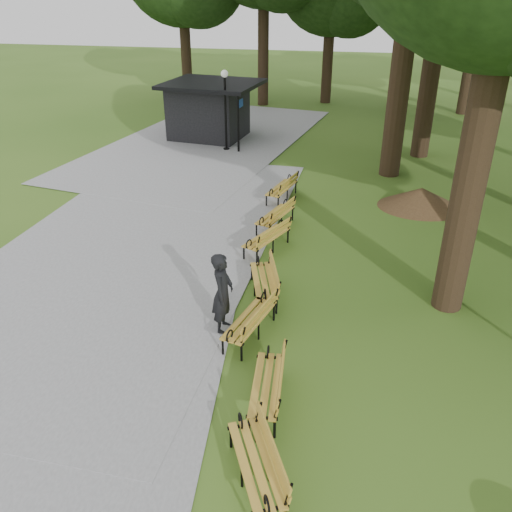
% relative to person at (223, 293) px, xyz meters
% --- Properties ---
extents(ground, '(100.00, 100.00, 0.00)m').
position_rel_person_xyz_m(ground, '(0.24, 0.85, -0.95)').
color(ground, '#39601B').
rests_on(ground, ground).
extents(path, '(12.00, 38.00, 0.06)m').
position_rel_person_xyz_m(path, '(-3.76, 3.85, -0.92)').
color(path, gray).
rests_on(path, ground).
extents(person, '(0.47, 0.71, 1.91)m').
position_rel_person_xyz_m(person, '(0.00, 0.00, 0.00)').
color(person, black).
rests_on(person, ground).
extents(kiosk, '(4.76, 4.28, 2.68)m').
position_rel_person_xyz_m(kiosk, '(-4.62, 15.56, 0.39)').
color(kiosk, black).
rests_on(kiosk, ground).
extents(lamp_post, '(0.32, 0.32, 3.52)m').
position_rel_person_xyz_m(lamp_post, '(-3.29, 13.64, 1.54)').
color(lamp_post, black).
rests_on(lamp_post, ground).
extents(dirt_mound, '(2.40, 2.40, 0.71)m').
position_rel_person_xyz_m(dirt_mound, '(4.88, 8.27, -0.60)').
color(dirt_mound, '#47301C').
rests_on(dirt_mound, ground).
extents(bench_0, '(1.39, 1.99, 0.88)m').
position_rel_person_xyz_m(bench_0, '(1.50, -3.93, -0.51)').
color(bench_0, gold).
rests_on(bench_0, ground).
extents(bench_1, '(0.78, 1.94, 0.88)m').
position_rel_person_xyz_m(bench_1, '(1.35, -2.14, -0.51)').
color(bench_1, gold).
rests_on(bench_1, ground).
extents(bench_2, '(1.10, 2.00, 0.88)m').
position_rel_person_xyz_m(bench_2, '(0.63, -0.16, -0.51)').
color(bench_2, gold).
rests_on(bench_2, ground).
extents(bench_3, '(1.15, 2.00, 0.88)m').
position_rel_person_xyz_m(bench_3, '(0.62, 1.58, -0.51)').
color(bench_3, gold).
rests_on(bench_3, ground).
extents(bench_4, '(1.34, 2.00, 0.88)m').
position_rel_person_xyz_m(bench_4, '(0.27, 4.00, -0.51)').
color(bench_4, gold).
rests_on(bench_4, ground).
extents(bench_5, '(1.19, 2.00, 0.88)m').
position_rel_person_xyz_m(bench_5, '(0.26, 5.62, -0.51)').
color(bench_5, gold).
rests_on(bench_5, ground).
extents(bench_6, '(1.09, 2.00, 0.88)m').
position_rel_person_xyz_m(bench_6, '(0.10, 8.06, -0.51)').
color(bench_6, gold).
rests_on(bench_6, ground).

